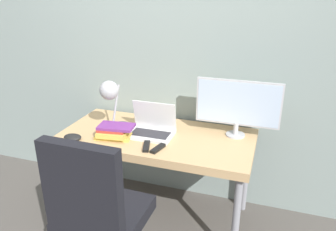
# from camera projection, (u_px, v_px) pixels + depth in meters

# --- Properties ---
(wall_back) EXTENTS (8.00, 0.05, 2.60)m
(wall_back) POSITION_uv_depth(u_px,v_px,m) (174.00, 47.00, 2.60)
(wall_back) COLOR gray
(wall_back) RESTS_ON ground_plane
(desk) EXTENTS (1.43, 0.70, 0.72)m
(desk) POSITION_uv_depth(u_px,v_px,m) (157.00, 142.00, 2.48)
(desk) COLOR tan
(desk) RESTS_ON ground_plane
(laptop) EXTENTS (0.33, 0.23, 0.24)m
(laptop) POSITION_uv_depth(u_px,v_px,m) (152.00, 128.00, 2.44)
(laptop) COLOR silver
(laptop) RESTS_ON desk
(monitor) EXTENTS (0.61, 0.14, 0.42)m
(monitor) POSITION_uv_depth(u_px,v_px,m) (238.00, 105.00, 2.35)
(monitor) COLOR #B7B7BC
(monitor) RESTS_ON desk
(desk_lamp) EXTENTS (0.14, 0.28, 0.41)m
(desk_lamp) POSITION_uv_depth(u_px,v_px,m) (110.00, 94.00, 2.37)
(desk_lamp) COLOR #4C4C51
(desk_lamp) RESTS_ON desk
(office_chair) EXTENTS (0.58, 0.60, 1.05)m
(office_chair) POSITION_uv_depth(u_px,v_px,m) (97.00, 210.00, 1.82)
(office_chair) COLOR black
(office_chair) RESTS_ON ground_plane
(book_stack) EXTENTS (0.29, 0.21, 0.10)m
(book_stack) POSITION_uv_depth(u_px,v_px,m) (114.00, 132.00, 2.38)
(book_stack) COLOR gold
(book_stack) RESTS_ON desk
(tv_remote) EXTENTS (0.08, 0.16, 0.02)m
(tv_remote) POSITION_uv_depth(u_px,v_px,m) (146.00, 146.00, 2.25)
(tv_remote) COLOR black
(tv_remote) RESTS_ON desk
(media_remote) EXTENTS (0.07, 0.14, 0.02)m
(media_remote) POSITION_uv_depth(u_px,v_px,m) (158.00, 148.00, 2.22)
(media_remote) COLOR black
(media_remote) RESTS_ON desk
(game_controller) EXTENTS (0.13, 0.10, 0.04)m
(game_controller) POSITION_uv_depth(u_px,v_px,m) (73.00, 137.00, 2.36)
(game_controller) COLOR black
(game_controller) RESTS_ON desk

